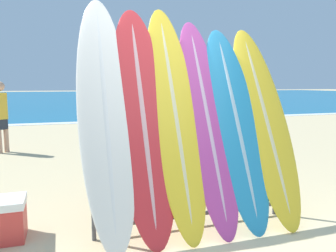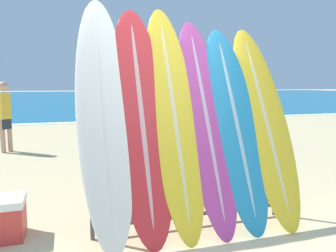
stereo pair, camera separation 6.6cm
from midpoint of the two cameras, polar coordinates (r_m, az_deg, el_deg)
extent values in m
cube|color=#146693|center=(42.63, -15.97, 5.01)|extent=(120.00, 60.00, 0.00)
cube|color=white|center=(13.02, -12.44, 0.70)|extent=(120.00, 0.60, 0.01)
cylinder|color=#47474C|center=(3.16, -12.63, -11.20)|extent=(0.04, 0.04, 0.92)
cylinder|color=#47474C|center=(3.85, 18.68, -8.04)|extent=(0.04, 0.04, 0.92)
cylinder|color=#47474C|center=(3.28, 4.77, -2.46)|extent=(2.03, 0.04, 0.04)
cylinder|color=#47474C|center=(3.49, 4.63, -15.17)|extent=(2.03, 0.04, 0.04)
ellipsoid|color=silver|center=(3.12, -10.50, 2.01)|extent=(0.52, 1.14, 2.35)
ellipsoid|color=silver|center=(3.12, -10.50, 2.01)|extent=(0.09, 1.11, 2.26)
ellipsoid|color=red|center=(3.17, -4.08, 1.38)|extent=(0.57, 1.08, 2.26)
ellipsoid|color=#D19A9C|center=(3.17, -4.08, 1.38)|extent=(0.10, 1.05, 2.17)
ellipsoid|color=yellow|center=(3.26, 1.53, 1.90)|extent=(0.50, 1.15, 2.29)
ellipsoid|color=beige|center=(3.26, 1.53, 1.90)|extent=(0.09, 1.12, 2.21)
ellipsoid|color=#B23D8E|center=(3.37, 7.18, 0.96)|extent=(0.49, 1.11, 2.17)
ellipsoid|color=#CAA1BE|center=(3.37, 7.18, 0.96)|extent=(0.09, 1.08, 2.09)
ellipsoid|color=teal|center=(3.50, 12.13, 0.46)|extent=(0.54, 1.08, 2.09)
ellipsoid|color=#98BACC|center=(3.50, 12.13, 0.46)|extent=(0.10, 1.05, 2.02)
ellipsoid|color=yellow|center=(3.70, 16.97, 0.87)|extent=(0.54, 1.15, 2.12)
ellipsoid|color=beige|center=(3.70, 16.97, 0.87)|extent=(0.10, 1.11, 2.04)
cylinder|color=tan|center=(7.88, -25.63, -1.44)|extent=(0.10, 0.10, 0.72)
cylinder|color=tan|center=(7.80, -26.62, -1.58)|extent=(0.10, 0.10, 0.72)
cube|color=#282D38|center=(7.81, -26.23, 0.31)|extent=(0.24, 0.22, 0.22)
cube|color=gold|center=(7.78, -26.39, 3.16)|extent=(0.26, 0.25, 0.56)
sphere|color=tan|center=(7.76, -26.56, 6.21)|extent=(0.20, 0.20, 0.20)
cylinder|color=#846047|center=(9.66, -10.13, 0.78)|extent=(0.11, 0.11, 0.77)
cylinder|color=#846047|center=(9.66, -11.12, 0.76)|extent=(0.11, 0.11, 0.77)
cube|color=#282D38|center=(9.64, -10.66, 2.36)|extent=(0.23, 0.15, 0.23)
cube|color=#2D333D|center=(9.61, -10.72, 4.82)|extent=(0.25, 0.17, 0.60)
sphere|color=#846047|center=(9.60, -10.78, 7.46)|extent=(0.22, 0.22, 0.22)
camera|label=1|loc=(0.03, -89.53, 0.06)|focal=35.00mm
camera|label=2|loc=(0.03, 90.47, -0.06)|focal=35.00mm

